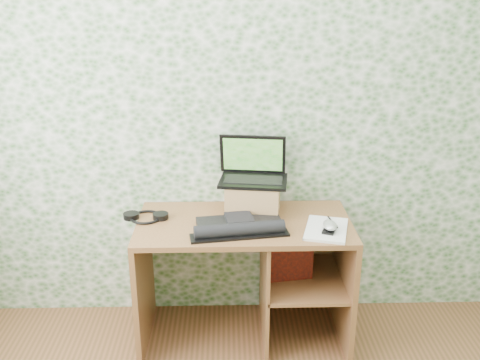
{
  "coord_description": "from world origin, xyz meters",
  "views": [
    {
      "loc": [
        -0.09,
        -1.28,
        2.01
      ],
      "look_at": [
        -0.02,
        1.39,
        1.02
      ],
      "focal_mm": 40.0,
      "sensor_mm": 36.0,
      "label": 1
    }
  ],
  "objects_px": {
    "notepad": "(326,229)",
    "desk": "(257,261)",
    "laptop": "(253,170)",
    "riser": "(253,197)",
    "keyboard": "(239,226)"
  },
  "relations": [
    {
      "from": "notepad",
      "to": "desk",
      "type": "bearing_deg",
      "value": 172.26
    },
    {
      "from": "laptop",
      "to": "riser",
      "type": "bearing_deg",
      "value": -81.92
    },
    {
      "from": "riser",
      "to": "keyboard",
      "type": "distance_m",
      "value": 0.28
    },
    {
      "from": "riser",
      "to": "keyboard",
      "type": "xyz_separation_m",
      "value": [
        -0.09,
        -0.25,
        -0.07
      ]
    },
    {
      "from": "desk",
      "to": "laptop",
      "type": "relative_size",
      "value": 2.89
    },
    {
      "from": "keyboard",
      "to": "notepad",
      "type": "height_order",
      "value": "keyboard"
    },
    {
      "from": "keyboard",
      "to": "notepad",
      "type": "bearing_deg",
      "value": -10.18
    },
    {
      "from": "desk",
      "to": "keyboard",
      "type": "distance_m",
      "value": 0.34
    },
    {
      "from": "laptop",
      "to": "desk",
      "type": "bearing_deg",
      "value": -74.36
    },
    {
      "from": "keyboard",
      "to": "notepad",
      "type": "distance_m",
      "value": 0.47
    },
    {
      "from": "laptop",
      "to": "notepad",
      "type": "xyz_separation_m",
      "value": [
        0.38,
        -0.31,
        -0.23
      ]
    },
    {
      "from": "riser",
      "to": "notepad",
      "type": "relative_size",
      "value": 0.98
    },
    {
      "from": "laptop",
      "to": "keyboard",
      "type": "height_order",
      "value": "laptop"
    },
    {
      "from": "riser",
      "to": "notepad",
      "type": "xyz_separation_m",
      "value": [
        0.38,
        -0.27,
        -0.08
      ]
    },
    {
      "from": "riser",
      "to": "laptop",
      "type": "height_order",
      "value": "laptop"
    }
  ]
}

